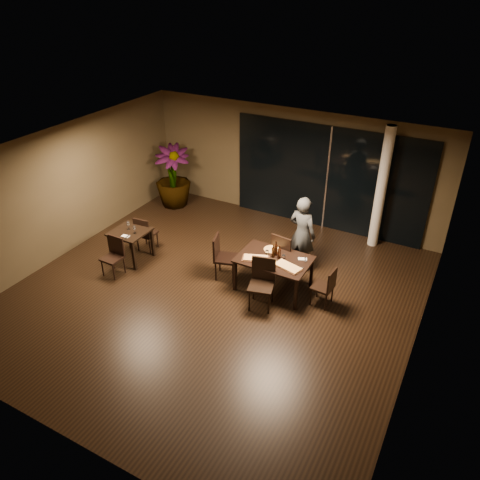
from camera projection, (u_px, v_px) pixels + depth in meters
name	position (u px, v px, depth m)	size (l,w,h in m)	color
ground	(214.00, 294.00, 9.85)	(8.00, 8.00, 0.00)	black
wall_back	(292.00, 165.00, 12.17)	(8.00, 0.10, 3.00)	#473B26
wall_front	(48.00, 369.00, 6.02)	(8.00, 0.10, 3.00)	#473B26
wall_left	(61.00, 191.00, 10.75)	(0.10, 8.00, 3.00)	#473B26
wall_right	(429.00, 292.00, 7.43)	(0.10, 8.00, 3.00)	#473B26
ceiling	(209.00, 158.00, 8.32)	(8.00, 8.00, 0.04)	silver
window_panel	(328.00, 179.00, 11.77)	(5.00, 0.06, 2.70)	black
column	(381.00, 189.00, 10.88)	(0.24, 0.24, 3.00)	white
main_table	(274.00, 262.00, 9.71)	(1.50, 1.00, 0.75)	black
side_table	(130.00, 236.00, 10.75)	(0.80, 0.80, 0.75)	black
chair_main_far	(284.00, 253.00, 10.20)	(0.54, 0.54, 1.03)	black
chair_main_near	(262.00, 280.00, 9.30)	(0.59, 0.59, 1.04)	black
chair_main_left	(222.00, 254.00, 10.15)	(0.59, 0.59, 1.01)	black
chair_main_right	(326.00, 285.00, 9.31)	(0.43, 0.43, 0.86)	black
chair_side_far	(145.00, 232.00, 11.13)	(0.45, 0.45, 0.90)	black
chair_side_near	(114.00, 254.00, 10.31)	(0.42, 0.42, 0.88)	black
diner	(302.00, 234.00, 10.28)	(0.60, 0.40, 1.77)	#2F3234
potted_plant	(173.00, 177.00, 13.12)	(0.95, 0.95, 1.75)	#23531B
pizza_board_left	(256.00, 259.00, 9.65)	(0.56, 0.28, 0.01)	#432515
pizza_board_right	(288.00, 267.00, 9.38)	(0.56, 0.28, 0.01)	#422615
oblong_pizza_left	(256.00, 258.00, 9.64)	(0.48, 0.22, 0.02)	maroon
oblong_pizza_right	(288.00, 267.00, 9.37)	(0.52, 0.24, 0.02)	maroon
round_pizza	(272.00, 249.00, 9.96)	(0.32, 0.32, 0.01)	#C33E15
bottle_a	(273.00, 251.00, 9.64)	(0.07, 0.07, 0.31)	black
bottle_b	(279.00, 252.00, 9.60)	(0.07, 0.07, 0.31)	black
bottle_c	(276.00, 248.00, 9.70)	(0.07, 0.07, 0.33)	black
tumbler_left	(267.00, 252.00, 9.80)	(0.07, 0.07, 0.09)	white
tumbler_right	(284.00, 257.00, 9.64)	(0.08, 0.08, 0.09)	white
napkin_near	(297.00, 269.00, 9.33)	(0.18, 0.10, 0.01)	silver
napkin_far	(302.00, 259.00, 9.64)	(0.18, 0.10, 0.01)	silver
wine_glass_a	(128.00, 226.00, 10.70)	(0.08, 0.08, 0.19)	white
wine_glass_b	(134.00, 230.00, 10.55)	(0.08, 0.08, 0.18)	white
side_napkin	(125.00, 236.00, 10.45)	(0.18, 0.11, 0.01)	white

